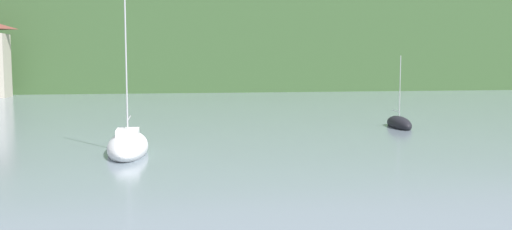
# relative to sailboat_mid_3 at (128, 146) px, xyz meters

# --- Properties ---
(wooded_hillside) EXTENTS (352.00, 51.65, 36.72)m
(wooded_hillside) POSITION_rel_sailboat_mid_3_xyz_m (-6.78, 86.15, 7.15)
(wooded_hillside) COLOR #38562D
(wooded_hillside) RESTS_ON ground_plane
(sailboat_mid_3) EXTENTS (2.15, 6.76, 9.14)m
(sailboat_mid_3) POSITION_rel_sailboat_mid_3_xyz_m (0.00, 0.00, 0.00)
(sailboat_mid_3) COLOR white
(sailboat_mid_3) RESTS_ON ground_plane
(sailboat_far_6) EXTENTS (1.86, 4.40, 5.58)m
(sailboat_far_6) POSITION_rel_sailboat_mid_3_xyz_m (19.02, 8.05, -0.11)
(sailboat_far_6) COLOR black
(sailboat_far_6) RESTS_ON ground_plane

